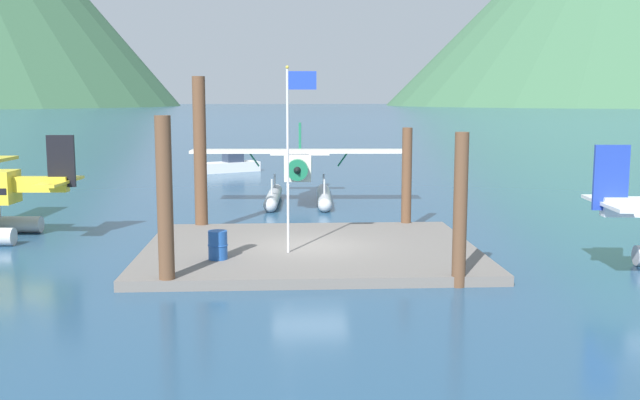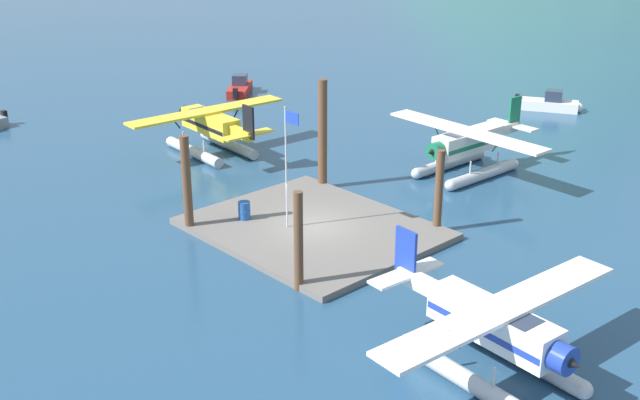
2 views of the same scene
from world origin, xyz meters
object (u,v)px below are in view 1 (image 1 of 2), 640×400
seaplane_cream_bow_centre (299,172)px  flagpole (292,137)px  fuel_drum (218,245)px  boat_white_open_north (231,165)px

seaplane_cream_bow_centre → flagpole: bearing=-92.4°
fuel_drum → boat_white_open_north: boat_white_open_north is taller
flagpole → seaplane_cream_bow_centre: bearing=87.6°
flagpole → fuel_drum: size_ratio=6.66×
boat_white_open_north → seaplane_cream_bow_centre: bearing=-74.6°
flagpole → boat_white_open_north: bearing=97.6°
fuel_drum → seaplane_cream_bow_centre: 14.07m
boat_white_open_north → flagpole: bearing=-82.4°
flagpole → boat_white_open_north: 29.26m
flagpole → fuel_drum: 4.04m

